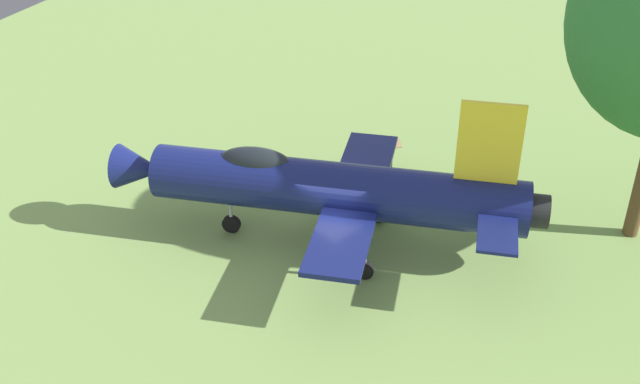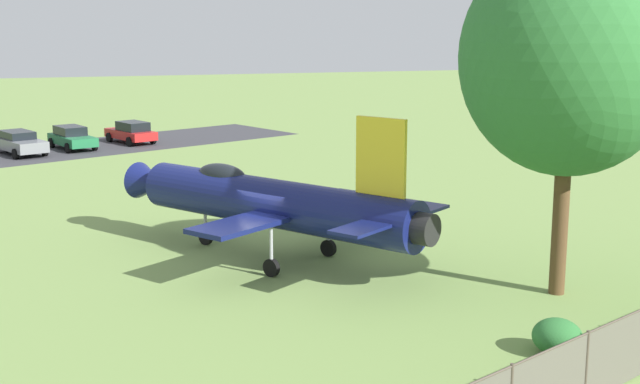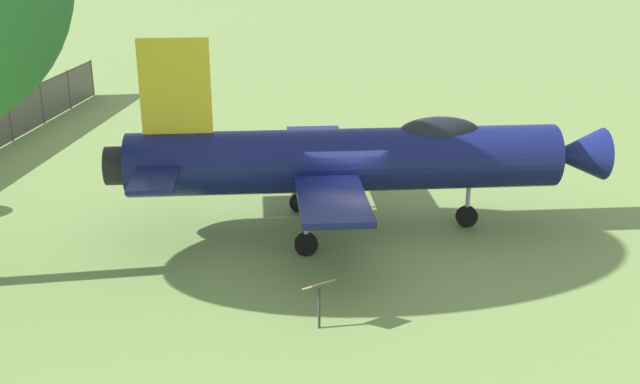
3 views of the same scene
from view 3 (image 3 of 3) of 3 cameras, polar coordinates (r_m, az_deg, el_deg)
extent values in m
plane|color=#75934C|center=(20.92, 1.82, -2.90)|extent=(200.00, 200.00, 0.00)
cylinder|color=#111951|center=(20.22, 1.88, 2.42)|extent=(8.12, 10.26, 1.69)
cone|color=#111951|center=(21.85, 18.64, 2.70)|extent=(2.10, 2.14, 1.44)
cylinder|color=black|center=(20.45, -15.03, 1.93)|extent=(1.17, 1.08, 1.01)
ellipsoid|color=black|center=(20.46, 8.96, 4.48)|extent=(2.02, 2.31, 0.84)
cube|color=yellow|center=(19.69, -10.87, 7.82)|extent=(1.17, 1.54, 2.45)
cube|color=#111951|center=(22.59, -0.28, 3.75)|extent=(3.60, 3.24, 0.16)
cube|color=#111951|center=(17.91, 0.94, -0.64)|extent=(3.60, 3.24, 0.16)
cube|color=#111951|center=(21.88, -11.30, 3.85)|extent=(2.10, 1.95, 0.10)
cube|color=#111951|center=(18.57, -12.42, 0.89)|extent=(2.10, 1.95, 0.10)
cylinder|color=#A5A8AD|center=(21.18, 11.14, 0.15)|extent=(0.12, 0.12, 1.56)
cylinder|color=black|center=(21.45, 11.00, -1.82)|extent=(0.50, 0.59, 0.60)
cylinder|color=#A5A8AD|center=(21.89, -1.58, 1.18)|extent=(0.12, 0.12, 1.56)
cylinder|color=black|center=(22.16, -1.57, -0.74)|extent=(0.50, 0.59, 0.60)
cylinder|color=#A5A8AD|center=(18.99, -1.07, -1.80)|extent=(0.12, 0.12, 1.56)
cylinder|color=black|center=(19.30, -1.05, -3.96)|extent=(0.50, 0.59, 0.60)
cylinder|color=#4C4238|center=(38.62, -16.80, 8.25)|extent=(0.08, 0.08, 1.74)
cylinder|color=#4C4238|center=(36.19, -18.42, 7.34)|extent=(0.08, 0.08, 1.74)
cylinder|color=#4C4238|center=(33.81, -20.25, 6.30)|extent=(0.08, 0.08, 1.74)
cylinder|color=#4C4238|center=(31.47, -22.36, 5.09)|extent=(0.08, 0.08, 1.74)
cylinder|color=#333333|center=(15.93, -0.07, -8.81)|extent=(0.06, 0.06, 0.90)
cube|color=olive|center=(15.66, -0.07, -6.98)|extent=(0.71, 0.61, 0.25)
camera|label=1|loc=(39.60, -7.58, 28.80)|focal=43.75mm
camera|label=2|loc=(44.38, -28.32, 17.96)|focal=48.20mm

